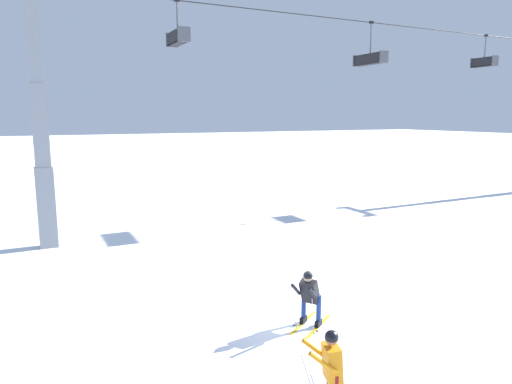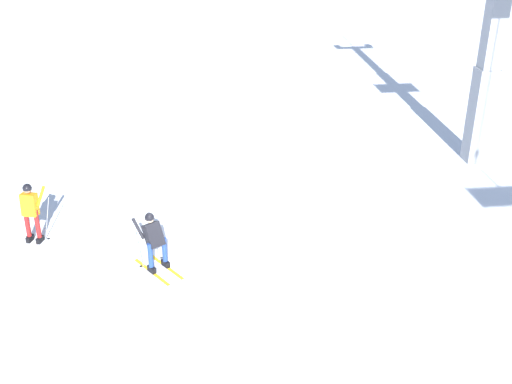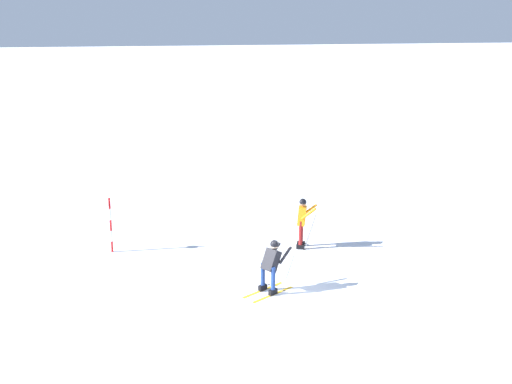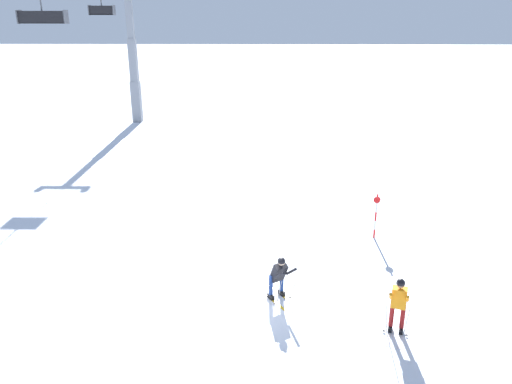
% 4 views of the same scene
% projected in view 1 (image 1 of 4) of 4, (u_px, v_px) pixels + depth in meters
% --- Properties ---
extents(ground_plane, '(260.00, 260.00, 0.00)m').
position_uv_depth(ground_plane, '(289.00, 315.00, 12.77)').
color(ground_plane, white).
extents(skier_carving_main, '(1.64, 1.37, 1.70)m').
position_uv_depth(skier_carving_main, '(309.00, 294.00, 11.93)').
color(skier_carving_main, yellow).
rests_on(skier_carving_main, ground_plane).
extents(lift_tower_near, '(0.72, 2.33, 10.72)m').
position_uv_depth(lift_tower_near, '(41.00, 141.00, 18.75)').
color(lift_tower_near, gray).
rests_on(lift_tower_near, ground_plane).
extents(haul_cable, '(39.29, 0.05, 0.05)m').
position_uv_depth(haul_cable, '(367.00, 22.00, 25.05)').
color(haul_cable, black).
extents(chairlift_seat_nearest, '(0.61, 1.92, 1.96)m').
position_uv_depth(chairlift_seat_nearest, '(176.00, 37.00, 20.56)').
color(chairlift_seat_nearest, black).
extents(chairlift_seat_second, '(0.61, 2.33, 2.33)m').
position_uv_depth(chairlift_seat_second, '(369.00, 59.00, 25.47)').
color(chairlift_seat_second, black).
extents(chairlift_seat_middle, '(0.61, 1.66, 2.02)m').
position_uv_depth(chairlift_seat_middle, '(483.00, 62.00, 29.55)').
color(chairlift_seat_middle, black).
extents(skier_distant_uphill, '(1.66, 0.91, 1.82)m').
position_uv_depth(skier_distant_uphill, '(331.00, 369.00, 8.14)').
color(skier_distant_uphill, white).
rests_on(skier_distant_uphill, ground_plane).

